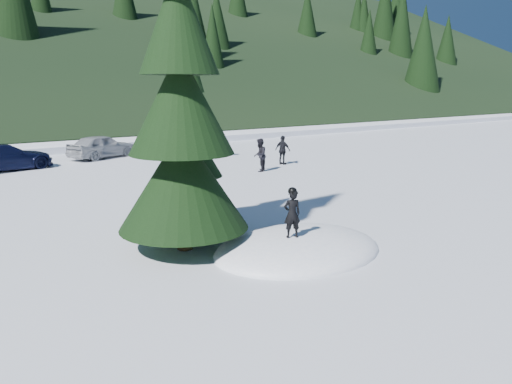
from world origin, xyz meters
TOP-DOWN VIEW (x-y plane):
  - ground at (0.00, 0.00)m, footprint 200.00×200.00m
  - snow_mound at (0.00, 0.00)m, footprint 4.48×3.52m
  - spruce_tall at (-2.20, 1.80)m, footprint 3.20×3.20m
  - spruce_short at (-1.20, 3.20)m, footprint 2.20×2.20m
  - child_skier at (-0.39, -0.20)m, footprint 0.49×0.40m
  - adult_0 at (6.27, 10.03)m, footprint 0.97×0.96m
  - adult_1 at (8.51, 11.05)m, footprint 0.62×0.95m
  - adult_2 at (7.48, 15.46)m, footprint 1.10×0.88m
  - car_3 at (-3.58, 17.51)m, footprint 4.79×2.70m
  - car_4 at (1.71, 18.98)m, footprint 4.28×2.94m
  - car_5 at (6.98, 19.33)m, footprint 4.65×1.87m

SIDE VIEW (x-z plane):
  - ground at x=0.00m, z-range 0.00..0.00m
  - snow_mound at x=0.00m, z-range -0.48..0.48m
  - car_3 at x=-3.58m, z-range 0.00..1.31m
  - car_4 at x=1.71m, z-range 0.00..1.35m
  - adult_2 at x=7.48m, z-range 0.00..1.50m
  - car_5 at x=6.98m, z-range 0.00..1.50m
  - adult_1 at x=8.51m, z-range 0.00..1.51m
  - adult_0 at x=6.27m, z-range 0.00..1.58m
  - child_skier at x=-0.39m, z-range 0.48..1.62m
  - spruce_short at x=-1.20m, z-range -0.58..4.79m
  - spruce_tall at x=-2.20m, z-range -0.98..7.62m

